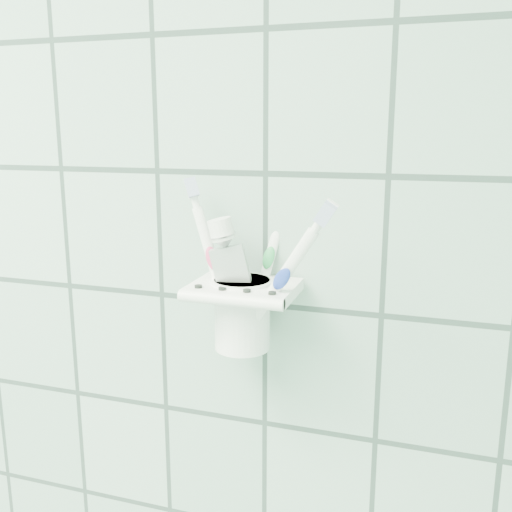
{
  "coord_description": "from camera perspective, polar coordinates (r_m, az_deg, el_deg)",
  "views": [
    {
      "loc": [
        0.86,
        0.58,
        1.45
      ],
      "look_at": [
        0.7,
        1.1,
        1.33
      ],
      "focal_mm": 40.0,
      "sensor_mm": 36.0,
      "label": 1
    }
  ],
  "objects": [
    {
      "name": "cup",
      "position": [
        0.64,
        -1.38,
        -5.47
      ],
      "size": [
        0.07,
        0.07,
        0.08
      ],
      "color": "white",
      "rests_on": "holder_bracket"
    },
    {
      "name": "toothbrush_orange",
      "position": [
        0.61,
        -1.77,
        0.07
      ],
      "size": [
        0.1,
        0.04,
        0.19
      ],
      "rotation": [
        0.2,
        0.57,
        0.06
      ],
      "color": "white",
      "rests_on": "cup"
    },
    {
      "name": "toothpaste_tube",
      "position": [
        0.62,
        -0.72,
        -1.51
      ],
      "size": [
        0.06,
        0.04,
        0.15
      ],
      "rotation": [
        0.02,
        -0.23,
        0.2
      ],
      "color": "silver",
      "rests_on": "cup"
    },
    {
      "name": "toothbrush_pink",
      "position": [
        0.61,
        -2.13,
        -0.3
      ],
      "size": [
        0.07,
        0.03,
        0.19
      ],
      "rotation": [
        -0.26,
        -0.23,
        0.55
      ],
      "color": "white",
      "rests_on": "cup"
    },
    {
      "name": "holder_bracket",
      "position": [
        0.63,
        -1.16,
        -3.45
      ],
      "size": [
        0.11,
        0.1,
        0.04
      ],
      "color": "white",
      "rests_on": "wall_back"
    },
    {
      "name": "toothbrush_blue",
      "position": [
        0.63,
        -0.87,
        -0.27
      ],
      "size": [
        0.04,
        0.06,
        0.18
      ],
      "rotation": [
        -0.33,
        0.18,
        -0.02
      ],
      "color": "white",
      "rests_on": "cup"
    }
  ]
}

